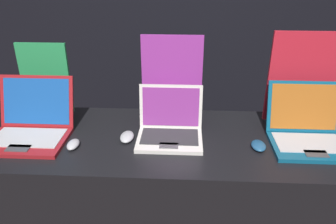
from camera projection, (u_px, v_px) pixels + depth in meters
wall_back at (178, 1)px, 3.09m from camera, size 8.00×0.05×2.80m
display_counter at (168, 207)px, 1.91m from camera, size 1.88×0.70×0.93m
laptop_front at (31, 125)px, 1.70m from camera, size 0.40×0.38×0.28m
mouse_front at (73, 144)px, 1.62m from camera, size 0.06×0.10×0.03m
promo_stand_front at (46, 82)px, 1.88m from camera, size 0.28×0.07×0.43m
laptop_middle at (170, 127)px, 1.69m from camera, size 0.33×0.28×0.26m
mouse_middle at (127, 137)px, 1.69m from camera, size 0.07×0.12×0.03m
promo_stand_middle at (172, 81)px, 1.81m from camera, size 0.33×0.07×0.49m
laptop_back at (307, 130)px, 1.65m from camera, size 0.37×0.36×0.28m
mouse_back at (258, 146)px, 1.61m from camera, size 0.07×0.11×0.03m
promo_stand_back at (301, 82)px, 1.75m from camera, size 0.36×0.07×0.52m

